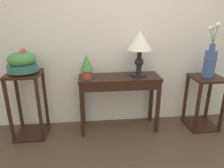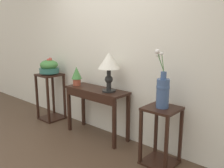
% 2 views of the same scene
% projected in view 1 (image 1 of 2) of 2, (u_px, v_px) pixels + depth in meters
% --- Properties ---
extents(back_wall_with_art, '(9.00, 0.10, 2.80)m').
position_uv_depth(back_wall_with_art, '(125.00, 23.00, 2.70)').
color(back_wall_with_art, silver).
rests_on(back_wall_with_art, ground).
extents(console_table, '(1.04, 0.37, 0.76)m').
position_uv_depth(console_table, '(119.00, 86.00, 2.67)').
color(console_table, black).
rests_on(console_table, ground).
extents(table_lamp, '(0.31, 0.31, 0.57)m').
position_uv_depth(table_lamp, '(140.00, 44.00, 2.54)').
color(table_lamp, black).
rests_on(table_lamp, console_table).
extents(potted_plant_on_console, '(0.16, 0.16, 0.30)m').
position_uv_depth(potted_plant_on_console, '(87.00, 65.00, 2.52)').
color(potted_plant_on_console, '#9E4733').
rests_on(potted_plant_on_console, console_table).
extents(pedestal_stand_left, '(0.40, 0.40, 0.85)m').
position_uv_depth(pedestal_stand_left, '(29.00, 105.00, 2.61)').
color(pedestal_stand_left, black).
rests_on(pedestal_stand_left, ground).
extents(planter_bowl_wide_left, '(0.35, 0.35, 0.30)m').
position_uv_depth(planter_bowl_wide_left, '(22.00, 62.00, 2.43)').
color(planter_bowl_wide_left, '#2D665B').
rests_on(planter_bowl_wide_left, pedestal_stand_left).
extents(pedestal_stand_right, '(0.40, 0.40, 0.73)m').
position_uv_depth(pedestal_stand_right, '(203.00, 102.00, 2.84)').
color(pedestal_stand_right, black).
rests_on(pedestal_stand_right, ground).
extents(flower_vase_tall_right, '(0.18, 0.21, 0.70)m').
position_uv_depth(flower_vase_tall_right, '(210.00, 61.00, 2.64)').
color(flower_vase_tall_right, '#3D5684').
rests_on(flower_vase_tall_right, pedestal_stand_right).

